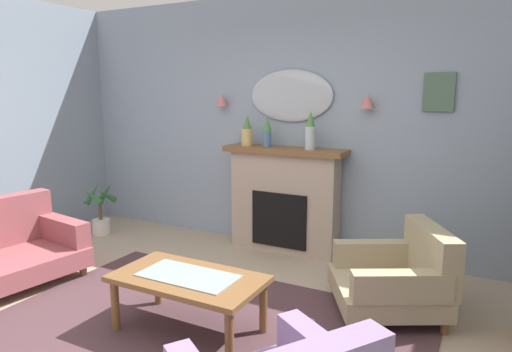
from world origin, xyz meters
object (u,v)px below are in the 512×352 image
(potted_plant_small_fern, at_px, (100,211))
(coffee_table, at_px, (188,283))
(mantel_vase_right, at_px, (247,132))
(mantel_vase_left, at_px, (267,131))
(wall_sconce_right, at_px, (367,101))
(fireplace, at_px, (284,201))
(framed_picture, at_px, (439,92))
(armchair_near_fireplace, at_px, (398,276))
(mantel_vase_centre, at_px, (310,131))
(wall_sconce_left, at_px, (222,100))
(wall_mirror, at_px, (291,96))

(potted_plant_small_fern, bearing_deg, coffee_table, -30.84)
(mantel_vase_right, bearing_deg, mantel_vase_left, 0.00)
(wall_sconce_right, bearing_deg, fireplace, -173.84)
(framed_picture, xyz_separation_m, armchair_near_fireplace, (-0.09, -1.06, -1.44))
(mantel_vase_right, height_order, mantel_vase_left, mantel_vase_right)
(armchair_near_fireplace, bearing_deg, wall_sconce_right, 119.26)
(mantel_vase_centre, relative_size, wall_sconce_left, 2.85)
(wall_sconce_left, height_order, wall_sconce_right, same)
(mantel_vase_right, xyz_separation_m, armchair_near_fireplace, (1.86, -0.88, -1.01))
(mantel_vase_right, distance_m, framed_picture, 2.01)
(wall_sconce_right, bearing_deg, coffee_table, -109.82)
(mantel_vase_centre, distance_m, wall_mirror, 0.50)
(fireplace, distance_m, wall_sconce_left, 1.38)
(wall_sconce_left, distance_m, framed_picture, 2.35)
(mantel_vase_left, distance_m, framed_picture, 1.76)
(framed_picture, height_order, potted_plant_small_fern, framed_picture)
(wall_sconce_right, bearing_deg, potted_plant_small_fern, -168.76)
(fireplace, bearing_deg, coffee_table, -86.60)
(wall_mirror, bearing_deg, wall_sconce_left, -176.63)
(mantel_vase_left, distance_m, potted_plant_small_fern, 2.36)
(mantel_vase_centre, height_order, wall_sconce_left, wall_sconce_left)
(framed_picture, bearing_deg, wall_mirror, -179.62)
(wall_sconce_left, bearing_deg, coffee_table, -64.65)
(mantel_vase_right, xyz_separation_m, wall_sconce_right, (1.30, 0.12, 0.35))
(mantel_vase_centre, height_order, coffee_table, mantel_vase_centre)
(fireplace, xyz_separation_m, wall_mirror, (-0.00, 0.14, 1.14))
(mantel_vase_right, bearing_deg, coffee_table, -73.57)
(wall_sconce_right, bearing_deg, mantel_vase_right, -174.73)
(potted_plant_small_fern, bearing_deg, wall_mirror, 16.47)
(wall_mirror, height_order, framed_picture, wall_mirror)
(wall_sconce_left, height_order, armchair_near_fireplace, wall_sconce_left)
(wall_sconce_right, bearing_deg, wall_mirror, 176.63)
(framed_picture, xyz_separation_m, potted_plant_small_fern, (-3.76, -0.68, -1.46))
(fireplace, bearing_deg, wall_sconce_right, 6.16)
(coffee_table, distance_m, armchair_near_fireplace, 1.66)
(mantel_vase_left, relative_size, wall_mirror, 0.34)
(wall_sconce_right, distance_m, coffee_table, 2.51)
(mantel_vase_right, relative_size, mantel_vase_left, 1.05)
(wall_mirror, distance_m, wall_sconce_left, 0.85)
(fireplace, relative_size, wall_sconce_right, 9.71)
(coffee_table, bearing_deg, framed_picture, 56.58)
(mantel_vase_right, xyz_separation_m, wall_mirror, (0.45, 0.17, 0.40))
(mantel_vase_left, xyz_separation_m, armchair_near_fireplace, (1.61, -0.88, -1.03))
(mantel_vase_centre, xyz_separation_m, wall_sconce_left, (-1.15, 0.12, 0.31))
(mantel_vase_centre, height_order, framed_picture, framed_picture)
(potted_plant_small_fern, bearing_deg, framed_picture, 10.23)
(fireplace, bearing_deg, mantel_vase_left, -171.94)
(wall_sconce_right, bearing_deg, mantel_vase_left, -173.48)
(wall_sconce_right, distance_m, potted_plant_small_fern, 3.46)
(wall_mirror, relative_size, wall_sconce_left, 6.86)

